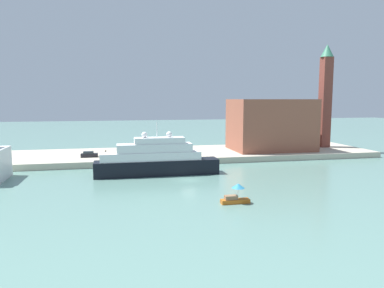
{
  "coord_description": "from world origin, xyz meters",
  "views": [
    {
      "loc": [
        -13.49,
        -66.28,
        15.35
      ],
      "look_at": [
        1.89,
        6.0,
        6.19
      ],
      "focal_mm": 33.99,
      "sensor_mm": 36.0,
      "label": 1
    }
  ],
  "objects_px": {
    "parked_car": "(89,155)",
    "person_figure": "(106,154)",
    "large_yacht": "(156,160)",
    "small_motorboat": "(236,195)",
    "mooring_bollard": "(174,157)",
    "harbor_building": "(271,125)",
    "bell_tower": "(325,93)"
  },
  "relations": [
    {
      "from": "parked_car",
      "to": "person_figure",
      "type": "xyz_separation_m",
      "value": [
        3.88,
        -0.34,
        0.19
      ]
    },
    {
      "from": "large_yacht",
      "to": "small_motorboat",
      "type": "xyz_separation_m",
      "value": [
        9.31,
        -22.7,
        -1.85
      ]
    },
    {
      "from": "small_motorboat",
      "to": "mooring_bollard",
      "type": "relative_size",
      "value": 5.08
    },
    {
      "from": "small_motorboat",
      "to": "parked_car",
      "type": "height_order",
      "value": "small_motorboat"
    },
    {
      "from": "small_motorboat",
      "to": "harbor_building",
      "type": "height_order",
      "value": "harbor_building"
    },
    {
      "from": "bell_tower",
      "to": "person_figure",
      "type": "bearing_deg",
      "value": -174.61
    },
    {
      "from": "person_figure",
      "to": "mooring_bollard",
      "type": "xyz_separation_m",
      "value": [
        15.81,
        -5.67,
        -0.38
      ]
    },
    {
      "from": "harbor_building",
      "to": "mooring_bollard",
      "type": "relative_size",
      "value": 25.21
    },
    {
      "from": "small_motorboat",
      "to": "bell_tower",
      "type": "height_order",
      "value": "bell_tower"
    },
    {
      "from": "bell_tower",
      "to": "parked_car",
      "type": "height_order",
      "value": "bell_tower"
    },
    {
      "from": "large_yacht",
      "to": "harbor_building",
      "type": "bearing_deg",
      "value": 30.76
    },
    {
      "from": "person_figure",
      "to": "mooring_bollard",
      "type": "bearing_deg",
      "value": -19.73
    },
    {
      "from": "large_yacht",
      "to": "person_figure",
      "type": "bearing_deg",
      "value": 121.54
    },
    {
      "from": "small_motorboat",
      "to": "mooring_bollard",
      "type": "bearing_deg",
      "value": 96.35
    },
    {
      "from": "large_yacht",
      "to": "bell_tower",
      "type": "xyz_separation_m",
      "value": [
        51.62,
        22.55,
        14.03
      ]
    },
    {
      "from": "small_motorboat",
      "to": "person_figure",
      "type": "xyz_separation_m",
      "value": [
        -19.57,
        39.41,
        1.02
      ]
    },
    {
      "from": "large_yacht",
      "to": "parked_car",
      "type": "bearing_deg",
      "value": 129.65
    },
    {
      "from": "large_yacht",
      "to": "bell_tower",
      "type": "bearing_deg",
      "value": 23.6
    },
    {
      "from": "harbor_building",
      "to": "small_motorboat",
      "type": "bearing_deg",
      "value": -119.89
    },
    {
      "from": "large_yacht",
      "to": "person_figure",
      "type": "height_order",
      "value": "large_yacht"
    },
    {
      "from": "bell_tower",
      "to": "mooring_bollard",
      "type": "bearing_deg",
      "value": -165.97
    },
    {
      "from": "harbor_building",
      "to": "person_figure",
      "type": "height_order",
      "value": "harbor_building"
    },
    {
      "from": "person_figure",
      "to": "mooring_bollard",
      "type": "distance_m",
      "value": 16.8
    },
    {
      "from": "person_figure",
      "to": "harbor_building",
      "type": "bearing_deg",
      "value": 4.54
    },
    {
      "from": "person_figure",
      "to": "parked_car",
      "type": "bearing_deg",
      "value": 174.93
    },
    {
      "from": "large_yacht",
      "to": "harbor_building",
      "type": "distance_m",
      "value": 39.9
    },
    {
      "from": "bell_tower",
      "to": "mooring_bollard",
      "type": "distance_m",
      "value": 49.86
    },
    {
      "from": "large_yacht",
      "to": "mooring_bollard",
      "type": "bearing_deg",
      "value": 63.28
    },
    {
      "from": "bell_tower",
      "to": "parked_car",
      "type": "distance_m",
      "value": 67.67
    },
    {
      "from": "harbor_building",
      "to": "mooring_bollard",
      "type": "height_order",
      "value": "harbor_building"
    },
    {
      "from": "large_yacht",
      "to": "harbor_building",
      "type": "height_order",
      "value": "harbor_building"
    },
    {
      "from": "mooring_bollard",
      "to": "large_yacht",
      "type": "bearing_deg",
      "value": -116.72
    }
  ]
}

